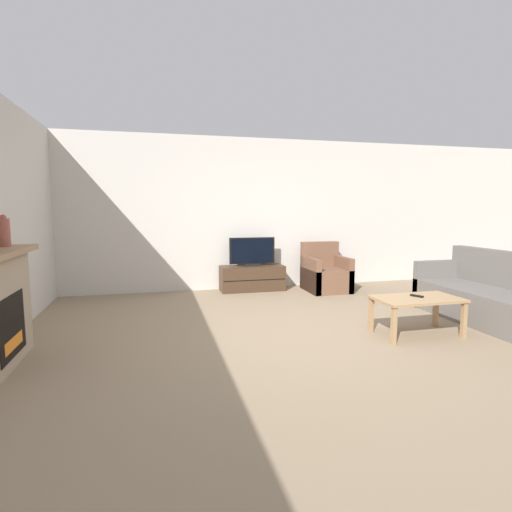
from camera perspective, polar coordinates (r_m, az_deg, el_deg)
The scene contains 9 objects.
ground_plane at distance 4.61m, azimuth 6.85°, elevation -11.57°, with size 24.00×24.00×0.00m, color #89755B.
wall_back at distance 7.25m, azimuth -1.57°, elevation 6.01°, with size 12.00×0.06×2.70m.
mantel_vase_right at distance 4.57m, azimuth -32.32°, elevation 2.96°, with size 0.11×0.11×0.31m.
tv_stand at distance 7.10m, azimuth -0.55°, elevation -3.18°, with size 1.13×0.43×0.44m.
tv at distance 7.03m, azimuth -0.55°, elevation 0.46°, with size 0.81×0.18×0.50m.
armchair at distance 7.19m, azimuth 9.88°, elevation -2.66°, with size 0.70×0.76×0.85m.
coffee_table at distance 4.95m, azimuth 22.01°, elevation -6.19°, with size 0.97×0.55×0.44m.
remote at distance 4.98m, azimuth 21.98°, elevation -5.30°, with size 0.10×0.15×0.02m.
couch at distance 5.80m, azimuth 32.29°, elevation -5.74°, with size 0.83×2.43×0.89m.
Camera 1 is at (-1.59, -4.08, 1.45)m, focal length 28.00 mm.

